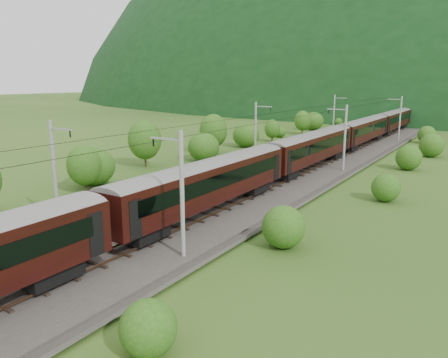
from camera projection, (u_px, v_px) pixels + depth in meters
The scene contains 14 objects.
ground at pixel (115, 241), 31.12m from camera, with size 600.00×600.00×0.00m, color #274A17.
railbed at pixel (198, 206), 39.28m from camera, with size 14.00×220.00×0.30m, color #38332D.
track_left at pixel (177, 199), 40.50m from camera, with size 2.40×220.00×0.27m.
track_right at pixel (220, 208), 37.97m from camera, with size 2.40×220.00×0.27m.
catenary_left at pixel (256, 130), 59.57m from camera, with size 2.54×192.28×8.00m.
catenary_right at pixel (344, 136), 53.11m from camera, with size 2.54×192.28×8.00m.
overhead_wires at pixel (196, 129), 37.73m from camera, with size 4.83×198.00×0.03m.
mountain_ridge at pixel (293, 94), 340.29m from camera, with size 336.00×280.00×132.00m, color black.
train at pixel (311, 143), 54.16m from camera, with size 2.99×166.48×5.20m.
hazard_post_near at pixel (335, 143), 71.48m from camera, with size 0.16×0.16×1.53m, color red.
hazard_post_far at pixel (373, 132), 86.66m from camera, with size 0.15×0.15×1.42m, color red.
signal at pixel (296, 145), 66.56m from camera, with size 0.23×0.23×2.10m.
vegetation_left at pixel (153, 149), 54.86m from camera, with size 9.83×139.51×6.76m.
vegetation_right at pixel (367, 186), 41.55m from camera, with size 6.30×109.78×3.16m.
Camera 1 is at (22.45, -20.45, 11.28)m, focal length 35.00 mm.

